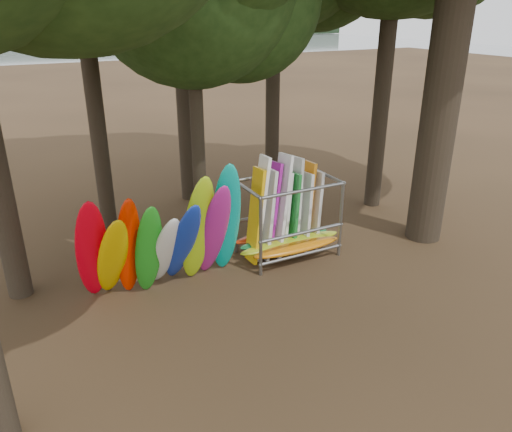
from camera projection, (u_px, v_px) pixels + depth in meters
name	position (u px, v px, depth m)	size (l,w,h in m)	color
ground	(290.00, 287.00, 12.49)	(120.00, 120.00, 0.00)	#47331E
lake	(41.00, 64.00, 61.69)	(160.00, 160.00, 0.00)	gray
far_shore	(14.00, 31.00, 101.91)	(160.00, 4.00, 4.00)	black
kayak_row	(169.00, 241.00, 11.79)	(4.09, 2.06, 3.30)	red
storage_rack	(287.00, 220.00, 13.80)	(3.12, 1.56, 2.90)	slate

